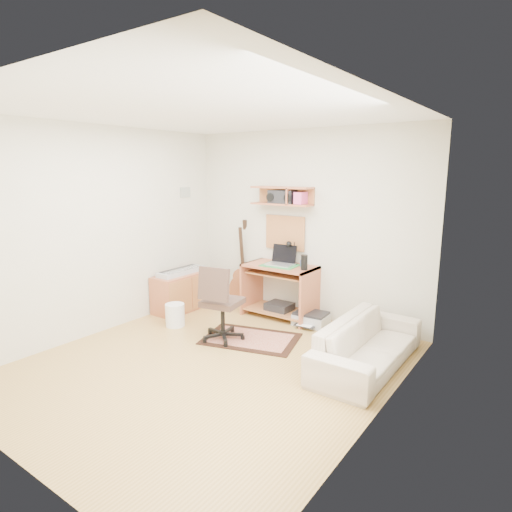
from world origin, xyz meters
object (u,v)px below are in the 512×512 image
Objects in this scene: desk at (280,291)px; task_chair at (223,302)px; cabinet at (182,292)px; sofa at (368,336)px; printer at (311,319)px.

task_chair is (-0.11, -1.12, 0.10)m from desk.
task_chair reaches higher than cabinet.
task_chair reaches higher than desk.
desk is at bearing 22.88° from cabinet.
desk is 1.11× the size of cabinet.
sofa is (1.71, 0.33, -0.15)m from task_chair.
task_chair is at bearing -95.70° from desk.
desk is 1.78m from sofa.
cabinet is 1.97m from printer.
desk is 2.28× the size of printer.
task_chair is 1.75m from sofa.
cabinet is (-1.36, -0.57, -0.10)m from desk.
task_chair is at bearing 101.05° from sofa.
cabinet is 2.97m from sofa.
cabinet is at bearing -167.60° from printer.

